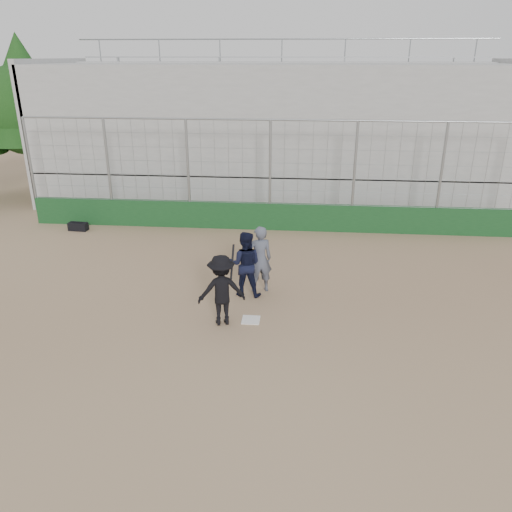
# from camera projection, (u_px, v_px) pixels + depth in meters

# --- Properties ---
(ground) EXTENTS (90.00, 90.00, 0.00)m
(ground) POSITION_uv_depth(u_px,v_px,m) (251.00, 320.00, 12.29)
(ground) COLOR brown
(ground) RESTS_ON ground
(home_plate) EXTENTS (0.44, 0.44, 0.02)m
(home_plate) POSITION_uv_depth(u_px,v_px,m) (251.00, 320.00, 12.28)
(home_plate) COLOR white
(home_plate) RESTS_ON ground
(backstop) EXTENTS (18.10, 0.25, 4.04)m
(backstop) POSITION_uv_depth(u_px,v_px,m) (270.00, 205.00, 18.40)
(backstop) COLOR #133C1A
(backstop) RESTS_ON ground
(bleachers) EXTENTS (20.25, 6.70, 6.98)m
(bleachers) POSITION_uv_depth(u_px,v_px,m) (277.00, 131.00, 22.24)
(bleachers) COLOR #979797
(bleachers) RESTS_ON ground
(tree_left) EXTENTS (4.48, 4.48, 7.00)m
(tree_left) POSITION_uv_depth(u_px,v_px,m) (25.00, 97.00, 21.74)
(tree_left) COLOR #341F13
(tree_left) RESTS_ON ground
(batter_at_plate) EXTENTS (1.27, 0.94, 1.91)m
(batter_at_plate) POSITION_uv_depth(u_px,v_px,m) (222.00, 290.00, 11.85)
(batter_at_plate) COLOR black
(batter_at_plate) RESTS_ON ground
(catcher_crouched) EXTENTS (0.92, 0.73, 1.23)m
(catcher_crouched) POSITION_uv_depth(u_px,v_px,m) (245.00, 275.00, 13.34)
(catcher_crouched) COLOR black
(catcher_crouched) RESTS_ON ground
(umpire) EXTENTS (0.80, 0.66, 1.69)m
(umpire) POSITION_uv_depth(u_px,v_px,m) (260.00, 263.00, 13.52)
(umpire) COLOR #4E5363
(umpire) RESTS_ON ground
(equipment_bag) EXTENTS (0.72, 0.36, 0.34)m
(equipment_bag) POSITION_uv_depth(u_px,v_px,m) (78.00, 226.00, 18.56)
(equipment_bag) COLOR black
(equipment_bag) RESTS_ON ground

